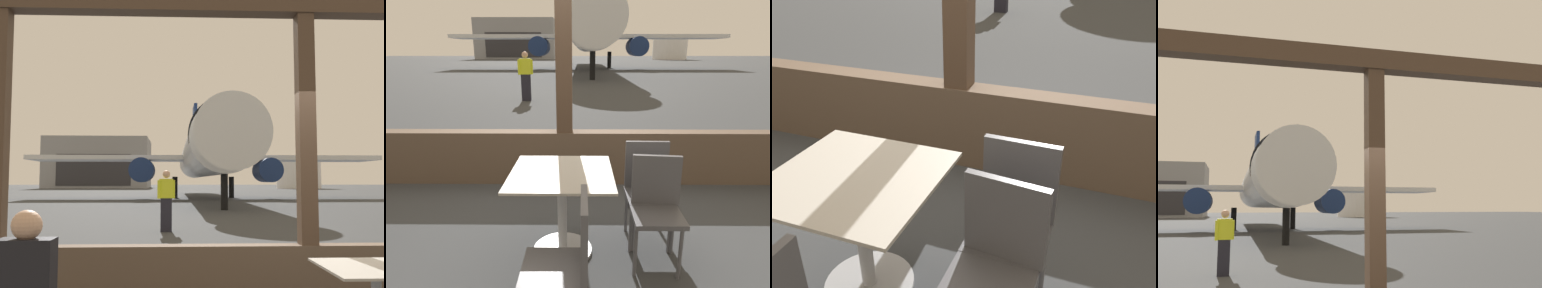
# 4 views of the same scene
# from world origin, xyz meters

# --- Properties ---
(ground_plane) EXTENTS (220.00, 220.00, 0.00)m
(ground_plane) POSITION_xyz_m (0.00, 40.00, 0.00)
(ground_plane) COLOR #383A3D
(window_frame) EXTENTS (7.41, 0.24, 3.70)m
(window_frame) POSITION_xyz_m (0.00, 0.00, 1.28)
(window_frame) COLOR brown
(window_frame) RESTS_ON ground
(seated_passenger) EXTENTS (0.40, 0.47, 1.24)m
(seated_passenger) POSITION_xyz_m (-2.62, -1.84, 0.67)
(seated_passenger) COLOR black
(seated_passenger) RESTS_ON ground
(airplane) EXTENTS (28.16, 36.16, 10.36)m
(airplane) POSITION_xyz_m (0.93, 30.96, 3.55)
(airplane) COLOR silver
(airplane) RESTS_ON ground
(ground_crew_worker) EXTENTS (0.50, 0.34, 1.74)m
(ground_crew_worker) POSITION_xyz_m (-1.78, 7.56, 0.90)
(ground_crew_worker) COLOR black
(ground_crew_worker) RESTS_ON ground
(distant_hangar) EXTENTS (19.63, 15.58, 9.78)m
(distant_hangar) POSITION_xyz_m (-16.39, 84.84, 4.89)
(distant_hangar) COLOR gray
(distant_hangar) RESTS_ON ground
(fuel_storage_tank) EXTENTS (8.05, 8.05, 5.42)m
(fuel_storage_tank) POSITION_xyz_m (21.44, 75.59, 2.71)
(fuel_storage_tank) COLOR white
(fuel_storage_tank) RESTS_ON ground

